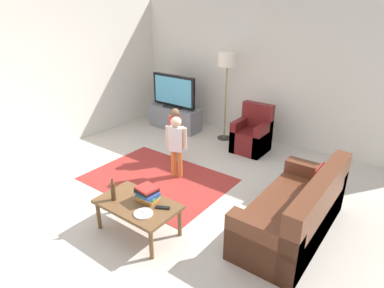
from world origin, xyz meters
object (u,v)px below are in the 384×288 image
child_near_tv (175,130)px  child_center (176,142)px  armchair (252,136)px  coffee_table (138,206)px  couch (298,214)px  floor_lamp (227,64)px  plate (143,214)px  tv_stand (175,118)px  book_stack (147,193)px  tv_remote (163,208)px  tv (174,92)px  bottle (113,191)px

child_near_tv → child_center: child_center is taller
armchair → coffee_table: (0.04, -3.06, 0.07)m
couch → armchair: 2.52m
child_near_tv → floor_lamp: bearing=84.7°
floor_lamp → couch: bearing=-42.2°
child_near_tv → child_center: bearing=-48.7°
floor_lamp → child_near_tv: (-0.13, -1.43, -0.95)m
armchair → plate: armchair is taller
tv_stand → book_stack: (2.04, -2.98, 0.27)m
armchair → tv_remote: size_ratio=5.29×
floor_lamp → coffee_table: bearing=-76.6°
tv → bottle: bearing=-62.0°
armchair → floor_lamp: bearing=165.5°
armchair → child_near_tv: (-0.87, -1.24, 0.29)m
tv_stand → bottle: bearing=-62.1°
couch → bottle: bearing=-146.3°
couch → floor_lamp: floor_lamp is taller
child_near_tv → coffee_table: (0.91, -1.82, -0.22)m
tv → tv_remote: size_ratio=6.47×
tv → book_stack: (2.04, -2.96, -0.33)m
child_near_tv → child_center: (0.38, -0.44, 0.03)m
book_stack → tv_remote: (0.26, -0.02, -0.09)m
tv → armchair: (1.95, -0.02, -0.55)m
child_center → child_near_tv: bearing=131.3°
tv_stand → couch: size_ratio=0.67×
book_stack → coffee_table: bearing=-115.6°
coffee_table → plate: size_ratio=4.55×
plate → floor_lamp: bearing=106.4°
tv_stand → couch: couch is taller
book_stack → plate: size_ratio=1.34×
tv → coffee_table: 3.69m
tv → armchair: bearing=-0.5°
bottle → tv_remote: bottle is taller
floor_lamp → book_stack: 3.40m
tv_stand → bottle: size_ratio=4.12×
tv_stand → child_near_tv: bearing=-49.9°
child_near_tv → book_stack: 1.95m
tv_stand → tv_remote: tv_stand is taller
child_center → tv_remote: child_center is taller
floor_lamp → plate: bearing=-73.6°
bottle → plate: size_ratio=1.32×
floor_lamp → child_center: size_ratio=1.73×
floor_lamp → plate: 3.69m
child_near_tv → plate: child_near_tv is taller
tv_remote → tv: bearing=99.9°
coffee_table → book_stack: book_stack is taller
tv_stand → tv: bearing=-90.0°
child_near_tv → coffee_table: bearing=-63.5°
plate → armchair: bearing=94.6°
armchair → bottle: armchair is taller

